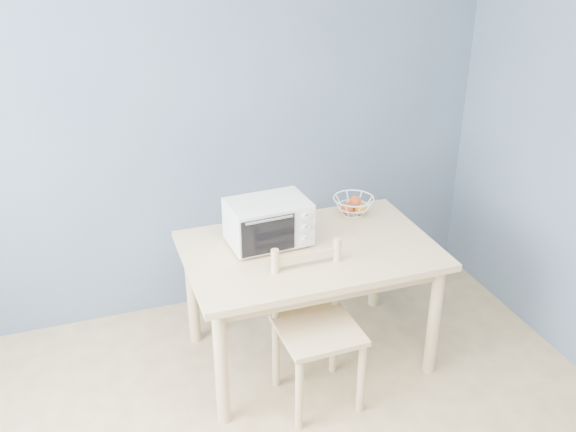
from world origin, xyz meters
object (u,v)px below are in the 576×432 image
object	(u,v)px
dining_table	(310,263)
dining_chair	(315,329)
toaster_oven	(265,222)
fruit_basket	(353,205)

from	to	relation	value
dining_table	dining_chair	world-z (taller)	dining_chair
toaster_oven	fruit_basket	xyz separation A→B (m)	(0.63, 0.19, -0.07)
dining_table	fruit_basket	distance (m)	0.53
toaster_oven	fruit_basket	world-z (taller)	toaster_oven
dining_table	fruit_basket	world-z (taller)	fruit_basket
fruit_basket	dining_chair	xyz separation A→B (m)	(-0.49, -0.63, -0.38)
dining_table	dining_chair	bearing A→B (deg)	-105.23
fruit_basket	dining_chair	world-z (taller)	dining_chair
dining_table	dining_chair	size ratio (longest dim) A/B	1.58
toaster_oven	dining_chair	xyz separation A→B (m)	(0.13, -0.44, -0.45)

